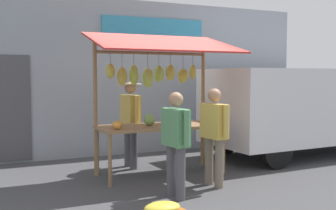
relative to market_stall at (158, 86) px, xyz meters
The scene contains 7 objects.
ground_plane 1.57m from the market_stall, 119.46° to the left, with size 40.00×40.00×0.00m, color #424244.
street_backdrop 2.14m from the market_stall, 89.56° to the right, with size 9.00×0.30×3.40m.
market_stall is the anchor object (origin of this frame).
vendor_with_sunhat 0.95m from the market_stall, 68.95° to the right, with size 0.42×0.70×1.63m.
shopper_with_shopping_bag 1.62m from the market_stall, 77.27° to the left, with size 0.27×0.66×1.51m.
shopper_in_striped_shirt 1.38m from the market_stall, 114.44° to the left, with size 0.28×0.67×1.54m.
parked_van 3.54m from the market_stall, behind, with size 4.48×2.05×1.88m.
Camera 1 is at (2.83, 6.56, 1.73)m, focal length 43.98 mm.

